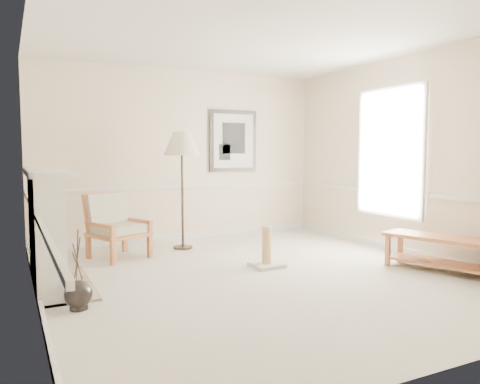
{
  "coord_description": "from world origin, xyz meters",
  "views": [
    {
      "loc": [
        -2.71,
        -4.9,
        1.5
      ],
      "look_at": [
        0.08,
        0.7,
        0.97
      ],
      "focal_mm": 35.0,
      "sensor_mm": 36.0,
      "label": 1
    }
  ],
  "objects_px": {
    "bench": "(449,249)",
    "scratching_post": "(267,254)",
    "floor_vase": "(78,295)",
    "armchair": "(114,223)",
    "floor_lamp": "(182,147)"
  },
  "relations": [
    {
      "from": "bench",
      "to": "scratching_post",
      "type": "xyz_separation_m",
      "value": [
        -1.87,
        1.27,
        -0.13
      ]
    },
    {
      "from": "bench",
      "to": "floor_vase",
      "type": "bearing_deg",
      "value": 171.65
    },
    {
      "from": "bench",
      "to": "scratching_post",
      "type": "height_order",
      "value": "scratching_post"
    },
    {
      "from": "floor_vase",
      "to": "bench",
      "type": "xyz_separation_m",
      "value": [
        4.3,
        -0.63,
        0.16
      ]
    },
    {
      "from": "armchair",
      "to": "floor_lamp",
      "type": "relative_size",
      "value": 0.52
    },
    {
      "from": "floor_lamp",
      "to": "scratching_post",
      "type": "relative_size",
      "value": 3.32
    },
    {
      "from": "armchair",
      "to": "floor_lamp",
      "type": "bearing_deg",
      "value": -14.26
    },
    {
      "from": "floor_vase",
      "to": "bench",
      "type": "height_order",
      "value": "floor_vase"
    },
    {
      "from": "floor_lamp",
      "to": "bench",
      "type": "distance_m",
      "value": 4.0
    },
    {
      "from": "armchair",
      "to": "bench",
      "type": "distance_m",
      "value": 4.47
    },
    {
      "from": "scratching_post",
      "to": "bench",
      "type": "bearing_deg",
      "value": -34.34
    },
    {
      "from": "armchair",
      "to": "scratching_post",
      "type": "relative_size",
      "value": 1.73
    },
    {
      "from": "armchair",
      "to": "scratching_post",
      "type": "xyz_separation_m",
      "value": [
        1.65,
        -1.47,
        -0.32
      ]
    },
    {
      "from": "armchair",
      "to": "bench",
      "type": "bearing_deg",
      "value": -60.15
    },
    {
      "from": "floor_lamp",
      "to": "scratching_post",
      "type": "height_order",
      "value": "floor_lamp"
    }
  ]
}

